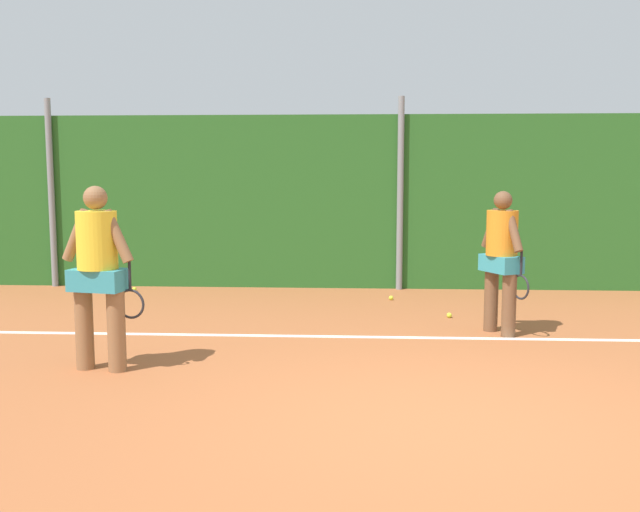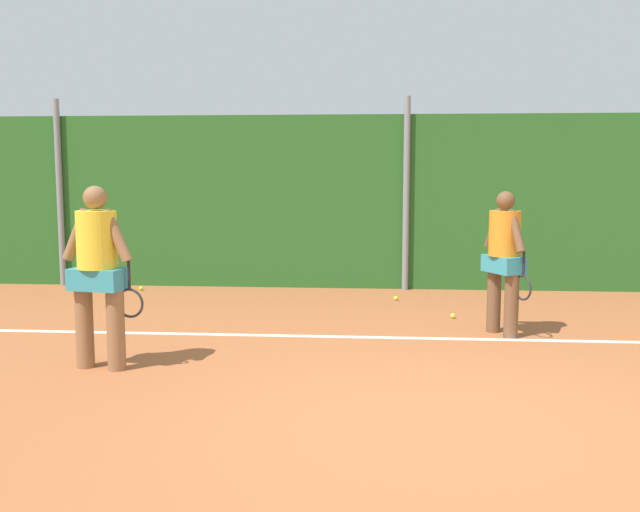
{
  "view_description": "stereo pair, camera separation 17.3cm",
  "coord_description": "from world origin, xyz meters",
  "px_view_note": "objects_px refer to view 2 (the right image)",
  "views": [
    {
      "loc": [
        -0.62,
        -5.17,
        1.89
      ],
      "look_at": [
        -1.03,
        2.19,
        0.99
      ],
      "focal_mm": 40.33,
      "sensor_mm": 36.0,
      "label": 1
    },
    {
      "loc": [
        -0.45,
        -5.16,
        1.89
      ],
      "look_at": [
        -1.03,
        2.19,
        0.99
      ],
      "focal_mm": 40.33,
      "sensor_mm": 36.0,
      "label": 2
    }
  ],
  "objects_px": {
    "tennis_ball_5": "(396,298)",
    "tennis_ball_8": "(490,319)",
    "player_midcourt": "(504,255)",
    "tennis_ball_4": "(141,288)",
    "tennis_ball_12": "(453,316)",
    "player_foreground_near": "(98,267)"
  },
  "relations": [
    {
      "from": "tennis_ball_4",
      "to": "tennis_ball_8",
      "type": "height_order",
      "value": "same"
    },
    {
      "from": "tennis_ball_5",
      "to": "tennis_ball_12",
      "type": "relative_size",
      "value": 1.0
    },
    {
      "from": "player_foreground_near",
      "to": "tennis_ball_12",
      "type": "xyz_separation_m",
      "value": [
        3.58,
        2.59,
        -0.94
      ]
    },
    {
      "from": "tennis_ball_5",
      "to": "tennis_ball_8",
      "type": "height_order",
      "value": "same"
    },
    {
      "from": "tennis_ball_8",
      "to": "player_foreground_near",
      "type": "bearing_deg",
      "value": -149.07
    },
    {
      "from": "player_midcourt",
      "to": "tennis_ball_4",
      "type": "distance_m",
      "value": 5.81
    },
    {
      "from": "player_foreground_near",
      "to": "tennis_ball_4",
      "type": "distance_m",
      "value": 4.57
    },
    {
      "from": "player_midcourt",
      "to": "tennis_ball_5",
      "type": "bearing_deg",
      "value": -178.48
    },
    {
      "from": "tennis_ball_8",
      "to": "tennis_ball_12",
      "type": "xyz_separation_m",
      "value": [
        -0.44,
        0.19,
        0.0
      ]
    },
    {
      "from": "player_foreground_near",
      "to": "player_midcourt",
      "type": "bearing_deg",
      "value": 34.17
    },
    {
      "from": "tennis_ball_5",
      "to": "tennis_ball_8",
      "type": "xyz_separation_m",
      "value": [
        1.13,
        -1.39,
        0.0
      ]
    },
    {
      "from": "player_foreground_near",
      "to": "tennis_ball_12",
      "type": "relative_size",
      "value": 26.29
    },
    {
      "from": "player_foreground_near",
      "to": "player_midcourt",
      "type": "relative_size",
      "value": 1.06
    },
    {
      "from": "player_midcourt",
      "to": "tennis_ball_8",
      "type": "height_order",
      "value": "player_midcourt"
    },
    {
      "from": "player_foreground_near",
      "to": "tennis_ball_5",
      "type": "relative_size",
      "value": 26.29
    },
    {
      "from": "tennis_ball_4",
      "to": "tennis_ball_8",
      "type": "distance_m",
      "value": 5.44
    },
    {
      "from": "player_midcourt",
      "to": "tennis_ball_8",
      "type": "xyz_separation_m",
      "value": [
        -0.03,
        0.68,
        -0.89
      ]
    },
    {
      "from": "tennis_ball_5",
      "to": "tennis_ball_12",
      "type": "distance_m",
      "value": 1.39
    },
    {
      "from": "player_midcourt",
      "to": "tennis_ball_4",
      "type": "xyz_separation_m",
      "value": [
        -5.11,
        2.62,
        -0.89
      ]
    },
    {
      "from": "player_midcourt",
      "to": "tennis_ball_5",
      "type": "distance_m",
      "value": 2.53
    },
    {
      "from": "player_foreground_near",
      "to": "tennis_ball_8",
      "type": "bearing_deg",
      "value": 41.96
    },
    {
      "from": "tennis_ball_5",
      "to": "tennis_ball_8",
      "type": "bearing_deg",
      "value": -50.99
    }
  ]
}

